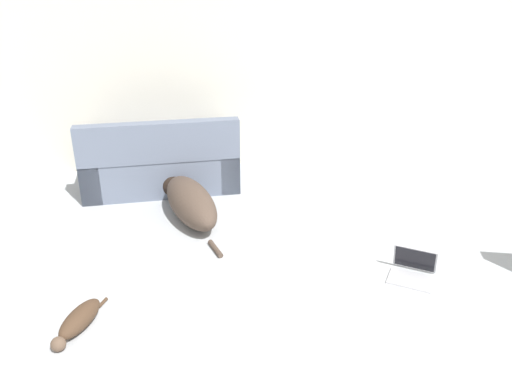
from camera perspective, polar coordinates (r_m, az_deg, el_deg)
wall_back at (r=5.86m, az=1.89°, el=15.26°), size 7.92×0.06×2.53m
couch at (r=5.46m, az=-10.82°, el=3.25°), size 1.65×0.94×0.81m
dog at (r=4.78m, az=-7.76°, el=-0.82°), size 0.66×1.48×0.36m
cat at (r=3.57m, az=-19.65°, el=-13.68°), size 0.31×0.56×0.14m
laptop_open at (r=4.07m, az=17.51°, el=-8.23°), size 0.43×0.42×0.23m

